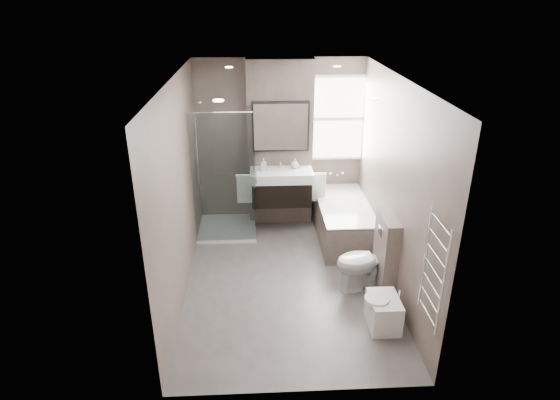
{
  "coord_description": "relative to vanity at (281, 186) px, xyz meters",
  "views": [
    {
      "loc": [
        -0.37,
        -5.2,
        3.48
      ],
      "look_at": [
        -0.09,
        0.15,
        1.08
      ],
      "focal_mm": 30.0,
      "sensor_mm": 36.0,
      "label": 1
    }
  ],
  "objects": [
    {
      "name": "vanity_pier",
      "position": [
        0.0,
        0.35,
        0.56
      ],
      "size": [
        1.0,
        0.25,
        2.6
      ],
      "primitive_type": "cube",
      "color": "#63564E",
      "rests_on": "ground"
    },
    {
      "name": "bidet",
      "position": [
        1.01,
        -2.41,
        -0.55
      ],
      "size": [
        0.4,
        0.46,
        0.48
      ],
      "color": "white",
      "rests_on": "ground"
    },
    {
      "name": "room",
      "position": [
        0.0,
        -1.43,
        0.56
      ],
      "size": [
        2.7,
        3.9,
        2.7
      ],
      "color": "#575250",
      "rests_on": "ground"
    },
    {
      "name": "soap_bottle_a",
      "position": [
        -0.27,
        0.03,
        0.35
      ],
      "size": [
        0.08,
        0.09,
        0.19
      ],
      "primitive_type": "imported",
      "color": "white",
      "rests_on": "vanity"
    },
    {
      "name": "mirror_cabinet",
      "position": [
        0.0,
        0.19,
        0.89
      ],
      "size": [
        0.86,
        0.08,
        0.76
      ],
      "color": "black",
      "rests_on": "vanity_pier"
    },
    {
      "name": "shower_enclosure",
      "position": [
        -0.75,
        -0.08,
        -0.25
      ],
      "size": [
        0.9,
        0.9,
        2.0
      ],
      "color": "white",
      "rests_on": "ground"
    },
    {
      "name": "soap_bottle_b",
      "position": [
        0.21,
        0.1,
        0.34
      ],
      "size": [
        0.12,
        0.12,
        0.15
      ],
      "primitive_type": "imported",
      "color": "white",
      "rests_on": "vanity"
    },
    {
      "name": "cistern_box",
      "position": [
        1.21,
        -1.68,
        -0.24
      ],
      "size": [
        0.19,
        0.55,
        1.0
      ],
      "color": "#63564E",
      "rests_on": "ground"
    },
    {
      "name": "vanity",
      "position": [
        0.0,
        0.0,
        0.0
      ],
      "size": [
        0.95,
        0.47,
        0.66
      ],
      "color": "black",
      "rests_on": "vanity_pier"
    },
    {
      "name": "towel_right",
      "position": [
        0.56,
        -0.02,
        -0.02
      ],
      "size": [
        0.24,
        0.06,
        0.44
      ],
      "primitive_type": "cube",
      "color": "white",
      "rests_on": "vanity_pier"
    },
    {
      "name": "toilet",
      "position": [
        0.97,
        -1.65,
        -0.36
      ],
      "size": [
        0.8,
        0.55,
        0.75
      ],
      "primitive_type": "imported",
      "rotation": [
        0.0,
        0.0,
        -1.39
      ],
      "color": "white",
      "rests_on": "ground"
    },
    {
      "name": "bathtub",
      "position": [
        0.92,
        -0.33,
        -0.43
      ],
      "size": [
        0.75,
        1.6,
        0.57
      ],
      "color": "#63564E",
      "rests_on": "ground"
    },
    {
      "name": "window",
      "position": [
        0.9,
        0.45,
        0.93
      ],
      "size": [
        0.98,
        0.06,
        1.33
      ],
      "color": "white",
      "rests_on": "room"
    },
    {
      "name": "towel_radiator",
      "position": [
        1.25,
        -3.03,
        0.38
      ],
      "size": [
        0.03,
        0.49,
        1.1
      ],
      "color": "silver",
      "rests_on": "room"
    },
    {
      "name": "towel_left",
      "position": [
        -0.56,
        -0.02,
        -0.02
      ],
      "size": [
        0.24,
        0.06,
        0.44
      ],
      "primitive_type": "cube",
      "color": "white",
      "rests_on": "vanity_pier"
    }
  ]
}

